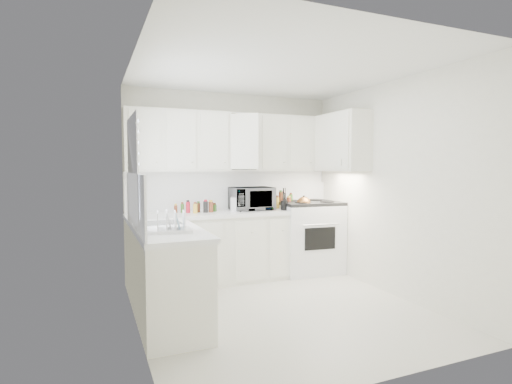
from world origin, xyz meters
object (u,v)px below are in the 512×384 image
utensil_crock (284,199)px  dish_rack (170,220)px  tea_kettle (304,202)px  microwave (252,196)px  stove (309,227)px  rice_cooker (239,203)px

utensil_crock → dish_rack: size_ratio=0.80×
tea_kettle → utensil_crock: (-0.29, 0.05, 0.06)m
tea_kettle → microwave: 0.75m
stove → rice_cooker: size_ratio=6.03×
tea_kettle → dish_rack: (-2.11, -1.19, 0.01)m
tea_kettle → microwave: microwave is taller
stove → dish_rack: size_ratio=3.30×
utensil_crock → stove: bearing=13.4°
microwave → rice_cooker: (-0.22, -0.06, -0.09)m
microwave → stove: bearing=-6.7°
tea_kettle → rice_cooker: bearing=150.7°
stove → rice_cooker: stove is taller
utensil_crock → microwave: bearing=154.2°
utensil_crock → dish_rack: utensil_crock is taller
tea_kettle → stove: bearing=24.2°
tea_kettle → dish_rack: dish_rack is taller
rice_cooker → dish_rack: size_ratio=0.55×
tea_kettle → microwave: size_ratio=0.42×
stove → dish_rack: bearing=-145.0°
stove → utensil_crock: stove is taller
microwave → utensil_crock: microwave is taller
utensil_crock → dish_rack: (-1.83, -1.24, -0.05)m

